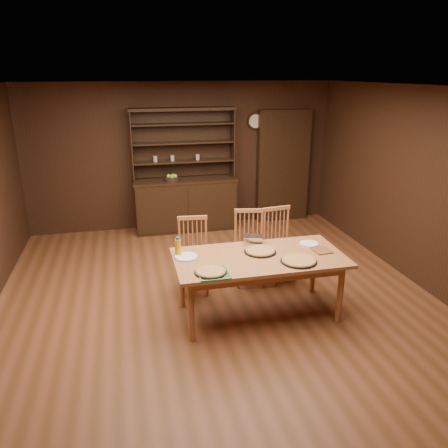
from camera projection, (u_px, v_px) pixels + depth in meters
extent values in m
plane|color=brown|center=(218.00, 300.00, 5.57)|extent=(6.00, 6.00, 0.00)
plane|color=white|center=(217.00, 87.00, 4.70)|extent=(6.00, 6.00, 0.00)
plane|color=black|center=(182.00, 157.00, 7.89)|extent=(5.50, 0.00, 5.50)
plane|color=black|center=(335.00, 355.00, 2.38)|extent=(5.50, 0.00, 5.50)
plane|color=black|center=(422.00, 189.00, 5.72)|extent=(0.00, 6.00, 6.00)
cube|color=black|center=(186.00, 206.00, 7.93)|extent=(1.80, 0.50, 0.90)
cube|color=black|center=(185.00, 180.00, 7.78)|extent=(1.84, 0.52, 0.04)
cube|color=black|center=(182.00, 143.00, 7.78)|extent=(1.80, 0.02, 1.20)
cube|color=black|center=(132.00, 146.00, 7.45)|extent=(0.02, 0.32, 1.20)
cube|color=black|center=(232.00, 142.00, 7.83)|extent=(0.02, 0.32, 1.20)
cube|color=black|center=(182.00, 109.00, 7.44)|extent=(1.84, 0.34, 0.05)
cylinder|color=#AFA494|center=(155.00, 159.00, 7.61)|extent=(0.07, 0.07, 0.10)
cylinder|color=#AFA494|center=(172.00, 158.00, 7.68)|extent=(0.07, 0.07, 0.10)
cube|color=black|center=(283.00, 166.00, 8.29)|extent=(1.00, 0.18, 2.10)
cylinder|color=black|center=(255.00, 121.00, 7.94)|extent=(0.30, 0.04, 0.30)
cylinder|color=beige|center=(256.00, 121.00, 7.92)|extent=(0.24, 0.01, 0.24)
cube|color=#B97040|center=(259.00, 258.00, 5.02)|extent=(1.96, 0.98, 0.04)
cylinder|color=#B97040|center=(191.00, 312.00, 4.62)|extent=(0.07, 0.07, 0.71)
cylinder|color=#B97040|center=(181.00, 281.00, 5.30)|extent=(0.07, 0.07, 0.71)
cylinder|color=#B97040|center=(340.00, 294.00, 4.99)|extent=(0.07, 0.07, 0.71)
cylinder|color=#B97040|center=(313.00, 267.00, 5.67)|extent=(0.07, 0.07, 0.71)
cube|color=#BE7741|center=(194.00, 262.00, 5.66)|extent=(0.44, 0.43, 0.04)
cylinder|color=#BE7741|center=(183.00, 283.00, 5.58)|extent=(0.03, 0.03, 0.40)
cylinder|color=#BE7741|center=(182.00, 273.00, 5.85)|extent=(0.03, 0.03, 0.40)
cylinder|color=#BE7741|center=(207.00, 282.00, 5.62)|extent=(0.03, 0.03, 0.40)
cylinder|color=#BE7741|center=(205.00, 272.00, 5.89)|extent=(0.03, 0.03, 0.40)
cube|color=#BE7741|center=(192.00, 218.00, 5.63)|extent=(0.39, 0.07, 0.05)
cube|color=#BE7741|center=(249.00, 254.00, 5.88)|extent=(0.48, 0.47, 0.04)
cylinder|color=#BE7741|center=(238.00, 275.00, 5.80)|extent=(0.04, 0.04, 0.41)
cylinder|color=#BE7741|center=(237.00, 265.00, 6.08)|extent=(0.04, 0.04, 0.41)
cylinder|color=#BE7741|center=(262.00, 274.00, 5.82)|extent=(0.04, 0.04, 0.41)
cylinder|color=#BE7741|center=(259.00, 265.00, 6.10)|extent=(0.04, 0.04, 0.41)
cube|color=#BE7741|center=(249.00, 211.00, 5.85)|extent=(0.40, 0.11, 0.05)
cube|color=#BE7741|center=(281.00, 252.00, 5.97)|extent=(0.46, 0.45, 0.04)
cylinder|color=#BE7741|center=(274.00, 273.00, 5.86)|extent=(0.04, 0.04, 0.41)
cylinder|color=#BE7741|center=(265.00, 264.00, 6.12)|extent=(0.04, 0.04, 0.41)
cylinder|color=#BE7741|center=(295.00, 269.00, 5.96)|extent=(0.04, 0.04, 0.41)
cylinder|color=#BE7741|center=(285.00, 261.00, 6.23)|extent=(0.04, 0.04, 0.41)
cube|color=#BE7741|center=(277.00, 208.00, 5.93)|extent=(0.40, 0.08, 0.05)
cylinder|color=black|center=(211.00, 272.00, 4.60)|extent=(0.35, 0.35, 0.01)
cylinder|color=tan|center=(211.00, 271.00, 4.60)|extent=(0.32, 0.32, 0.02)
torus|color=#AF833E|center=(211.00, 271.00, 4.60)|extent=(0.33, 0.33, 0.03)
cylinder|color=black|center=(299.00, 261.00, 4.87)|extent=(0.41, 0.41, 0.01)
cylinder|color=tan|center=(299.00, 260.00, 4.86)|extent=(0.38, 0.38, 0.02)
torus|color=#AF833E|center=(299.00, 260.00, 4.86)|extent=(0.39, 0.39, 0.03)
cylinder|color=black|center=(260.00, 252.00, 5.13)|extent=(0.38, 0.38, 0.01)
cylinder|color=tan|center=(260.00, 251.00, 5.12)|extent=(0.34, 0.34, 0.02)
torus|color=#AF833E|center=(260.00, 251.00, 5.12)|extent=(0.35, 0.35, 0.03)
cylinder|color=white|center=(186.00, 257.00, 4.98)|extent=(0.27, 0.27, 0.01)
torus|color=#365FA2|center=(186.00, 257.00, 4.98)|extent=(0.27, 0.27, 0.01)
cylinder|color=white|center=(309.00, 244.00, 5.36)|extent=(0.24, 0.24, 0.01)
torus|color=#365FA2|center=(309.00, 243.00, 5.36)|extent=(0.24, 0.24, 0.01)
cube|color=white|center=(253.00, 239.00, 5.39)|extent=(0.27, 0.22, 0.09)
cylinder|color=orange|center=(178.00, 247.00, 5.01)|extent=(0.07, 0.07, 0.19)
cylinder|color=#1443A7|center=(178.00, 238.00, 4.97)|extent=(0.04, 0.04, 0.03)
cube|color=red|center=(322.00, 251.00, 5.15)|extent=(0.21, 0.21, 0.01)
cube|color=red|center=(321.00, 250.00, 5.16)|extent=(0.20, 0.20, 0.01)
cylinder|color=black|center=(172.00, 179.00, 7.66)|extent=(0.28, 0.28, 0.06)
sphere|color=#86C334|center=(169.00, 176.00, 7.64)|extent=(0.08, 0.08, 0.08)
sphere|color=#86C334|center=(173.00, 176.00, 7.68)|extent=(0.08, 0.08, 0.08)
sphere|color=#86C334|center=(172.00, 177.00, 7.60)|extent=(0.08, 0.08, 0.08)
sphere|color=#86C334|center=(175.00, 176.00, 7.64)|extent=(0.08, 0.08, 0.08)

